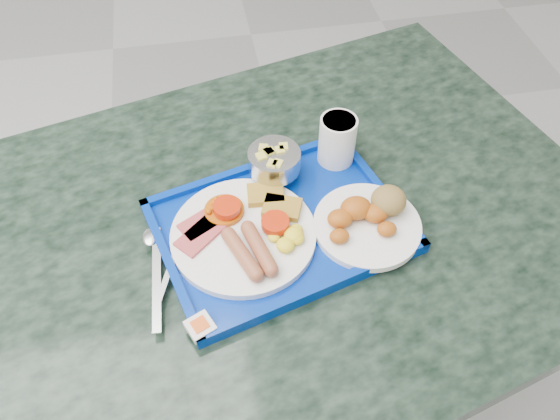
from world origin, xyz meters
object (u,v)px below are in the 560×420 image
at_px(table, 257,288).
at_px(bread_plate, 369,218).
at_px(fruit_bowl, 274,161).
at_px(juice_cup, 337,139).
at_px(main_plate, 247,232).
at_px(tray, 280,227).

xyz_separation_m(table, bread_plate, (0.19, -0.04, 0.23)).
xyz_separation_m(fruit_bowl, juice_cup, (0.12, 0.03, 0.01)).
bearing_deg(main_plate, tray, 13.44).
xyz_separation_m(table, tray, (0.04, -0.01, 0.21)).
height_order(tray, juice_cup, juice_cup).
relative_size(fruit_bowl, juice_cup, 0.99).
bearing_deg(table, fruit_bowl, 60.12).
bearing_deg(fruit_bowl, bread_plate, -45.00).
relative_size(table, main_plate, 5.87).
bearing_deg(juice_cup, bread_plate, -84.58).
relative_size(bread_plate, fruit_bowl, 1.94).
height_order(bread_plate, juice_cup, juice_cup).
bearing_deg(table, bread_plate, -12.07).
xyz_separation_m(table, main_plate, (-0.01, -0.03, 0.23)).
xyz_separation_m(main_plate, bread_plate, (0.20, -0.01, 0.01)).
xyz_separation_m(main_plate, fruit_bowl, (0.07, 0.12, 0.03)).
relative_size(main_plate, juice_cup, 2.57).
distance_m(tray, juice_cup, 0.20).
relative_size(table, juice_cup, 15.05).
bearing_deg(table, main_plate, -112.96).
height_order(tray, main_plate, main_plate).
relative_size(tray, fruit_bowl, 5.01).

